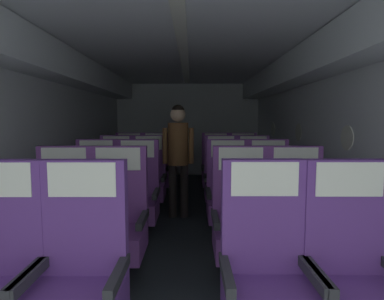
{
  "coord_description": "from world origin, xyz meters",
  "views": [
    {
      "loc": [
        0.11,
        -0.27,
        1.36
      ],
      "look_at": [
        0.09,
        4.8,
        0.87
      ],
      "focal_mm": 29.74,
      "sensor_mm": 36.0,
      "label": 1
    }
  ],
  "objects": [
    {
      "name": "seat_a_right_aisle",
      "position": [
        1.02,
        1.45,
        0.47
      ],
      "size": [
        0.52,
        0.51,
        1.12
      ],
      "color": "#38383D",
      "rests_on": "ground"
    },
    {
      "name": "seat_c_left_aisle",
      "position": [
        -0.53,
        3.36,
        0.47
      ],
      "size": [
        0.52,
        0.51,
        1.12
      ],
      "color": "#38383D",
      "rests_on": "ground"
    },
    {
      "name": "seat_b_left_window",
      "position": [
        -1.02,
        2.4,
        0.47
      ],
      "size": [
        0.52,
        0.51,
        1.12
      ],
      "color": "#38383D",
      "rests_on": "ground"
    },
    {
      "name": "fuselage_shell",
      "position": [
        0.0,
        4.02,
        1.66
      ],
      "size": [
        3.59,
        7.57,
        2.28
      ],
      "color": "silver",
      "rests_on": "ground"
    },
    {
      "name": "ground",
      "position": [
        0.0,
        3.76,
        -0.01
      ],
      "size": [
        3.71,
        7.92,
        0.02
      ],
      "primitive_type": "cube",
      "color": "#23282D"
    },
    {
      "name": "seat_e_right_window",
      "position": [
        0.53,
        5.3,
        0.47
      ],
      "size": [
        0.52,
        0.51,
        1.12
      ],
      "color": "#38383D",
      "rests_on": "ground"
    },
    {
      "name": "seat_d_right_aisle",
      "position": [
        1.02,
        4.33,
        0.47
      ],
      "size": [
        0.52,
        0.51,
        1.12
      ],
      "color": "#38383D",
      "rests_on": "ground"
    },
    {
      "name": "seat_c_left_window",
      "position": [
        -1.03,
        3.38,
        0.47
      ],
      "size": [
        0.52,
        0.51,
        1.12
      ],
      "color": "#38383D",
      "rests_on": "ground"
    },
    {
      "name": "seat_b_left_aisle",
      "position": [
        -0.54,
        2.4,
        0.47
      ],
      "size": [
        0.52,
        0.51,
        1.12
      ],
      "color": "#38383D",
      "rests_on": "ground"
    },
    {
      "name": "seat_e_right_aisle",
      "position": [
        1.02,
        5.29,
        0.47
      ],
      "size": [
        0.52,
        0.51,
        1.12
      ],
      "color": "#38383D",
      "rests_on": "ground"
    },
    {
      "name": "seat_b_right_aisle",
      "position": [
        1.02,
        2.42,
        0.47
      ],
      "size": [
        0.52,
        0.51,
        1.12
      ],
      "color": "#38383D",
      "rests_on": "ground"
    },
    {
      "name": "seat_a_left_aisle",
      "position": [
        -0.52,
        1.44,
        0.47
      ],
      "size": [
        0.52,
        0.51,
        1.12
      ],
      "color": "#38383D",
      "rests_on": "ground"
    },
    {
      "name": "seat_c_right_window",
      "position": [
        0.53,
        3.38,
        0.47
      ],
      "size": [
        0.52,
        0.51,
        1.12
      ],
      "color": "#38383D",
      "rests_on": "ground"
    },
    {
      "name": "seat_e_left_aisle",
      "position": [
        -0.53,
        5.3,
        0.47
      ],
      "size": [
        0.52,
        0.51,
        1.12
      ],
      "color": "#38383D",
      "rests_on": "ground"
    },
    {
      "name": "seat_a_right_window",
      "position": [
        0.53,
        1.45,
        0.47
      ],
      "size": [
        0.52,
        0.51,
        1.12
      ],
      "color": "#38383D",
      "rests_on": "ground"
    },
    {
      "name": "seat_d_right_window",
      "position": [
        0.54,
        4.34,
        0.47
      ],
      "size": [
        0.52,
        0.51,
        1.12
      ],
      "color": "#38383D",
      "rests_on": "ground"
    },
    {
      "name": "seat_e_left_window",
      "position": [
        -1.02,
        5.31,
        0.47
      ],
      "size": [
        0.52,
        0.51,
        1.12
      ],
      "color": "#38383D",
      "rests_on": "ground"
    },
    {
      "name": "seat_b_right_window",
      "position": [
        0.54,
        2.42,
        0.47
      ],
      "size": [
        0.52,
        0.51,
        1.12
      ],
      "color": "#38383D",
      "rests_on": "ground"
    },
    {
      "name": "seat_d_left_window",
      "position": [
        -1.02,
        4.34,
        0.47
      ],
      "size": [
        0.52,
        0.51,
        1.12
      ],
      "color": "#38383D",
      "rests_on": "ground"
    },
    {
      "name": "flight_attendant",
      "position": [
        -0.08,
        4.08,
        0.96
      ],
      "size": [
        0.43,
        0.28,
        1.56
      ],
      "rotation": [
        0.0,
        0.0,
        3.33
      ],
      "color": "black",
      "rests_on": "ground"
    },
    {
      "name": "seat_d_left_aisle",
      "position": [
        -0.53,
        4.33,
        0.47
      ],
      "size": [
        0.52,
        0.51,
        1.12
      ],
      "color": "#38383D",
      "rests_on": "ground"
    },
    {
      "name": "seat_c_right_aisle",
      "position": [
        1.01,
        3.38,
        0.47
      ],
      "size": [
        0.52,
        0.51,
        1.12
      ],
      "color": "#38383D",
      "rests_on": "ground"
    }
  ]
}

